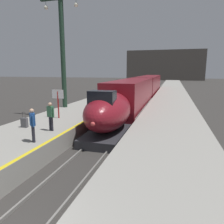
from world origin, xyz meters
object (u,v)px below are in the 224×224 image
object	(u,v)px
departure_info_board	(58,98)
highspeed_train_main	(141,90)
passenger_near_edge	(51,114)
station_column_mid	(62,43)
rolling_suitcase	(24,123)
passenger_mid_platform	(33,123)

from	to	relation	value
departure_info_board	highspeed_train_main	bearing A→B (deg)	74.95
passenger_near_edge	departure_info_board	xyz separation A→B (m)	(-1.32, 3.19, 0.52)
station_column_mid	rolling_suitcase	xyz separation A→B (m)	(1.20, -7.49, -5.70)
rolling_suitcase	departure_info_board	size ratio (longest dim) A/B	0.46
passenger_mid_platform	departure_info_board	xyz separation A→B (m)	(-1.57, 5.21, 0.52)
passenger_near_edge	passenger_mid_platform	size ratio (longest dim) A/B	1.00
station_column_mid	rolling_suitcase	world-z (taller)	station_column_mid
station_column_mid	departure_info_board	distance (m)	6.64
station_column_mid	departure_info_board	world-z (taller)	station_column_mid
station_column_mid	passenger_mid_platform	size ratio (longest dim) A/B	5.97
station_column_mid	passenger_mid_platform	world-z (taller)	station_column_mid
highspeed_train_main	passenger_near_edge	size ratio (longest dim) A/B	22.21
passenger_mid_platform	departure_info_board	distance (m)	5.47
departure_info_board	rolling_suitcase	bearing A→B (deg)	-103.03
station_column_mid	passenger_near_edge	bearing A→B (deg)	-67.31
highspeed_train_main	rolling_suitcase	size ratio (longest dim) A/B	38.22
rolling_suitcase	departure_info_board	distance (m)	3.30
passenger_near_edge	rolling_suitcase	bearing A→B (deg)	174.46
station_column_mid	departure_info_board	bearing A→B (deg)	-67.22
highspeed_train_main	departure_info_board	distance (m)	15.46
passenger_mid_platform	station_column_mid	bearing A→B (deg)	109.63
highspeed_train_main	rolling_suitcase	distance (m)	18.52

